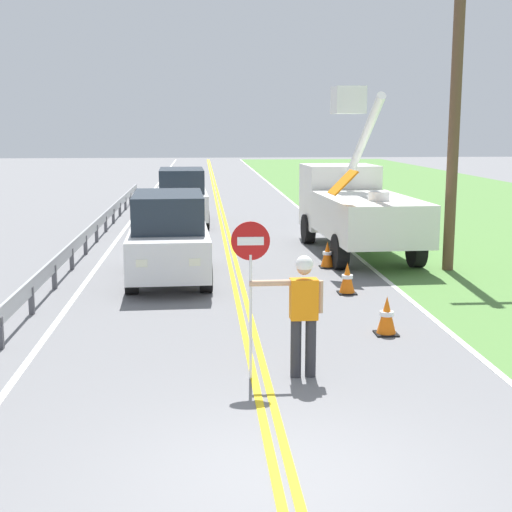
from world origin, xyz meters
TOP-DOWN VIEW (x-y plane):
  - ground_plane at (0.00, 0.00)m, footprint 160.00×160.00m
  - centerline_yellow_left at (-0.09, 20.00)m, footprint 0.11×110.00m
  - centerline_yellow_right at (0.09, 20.00)m, footprint 0.11×110.00m
  - edge_line_right at (3.60, 20.00)m, footprint 0.12×110.00m
  - edge_line_left at (-3.60, 20.00)m, footprint 0.12×110.00m
  - flagger_worker at (0.63, 3.18)m, footprint 1.09×0.25m
  - stop_sign_paddle at (-0.14, 3.17)m, footprint 0.56×0.04m
  - utility_bucket_truck at (3.65, 13.92)m, footprint 2.67×6.90m
  - oncoming_suv_nearest at (-1.62, 10.28)m, footprint 2.04×4.66m
  - oncoming_suv_second at (-1.56, 20.36)m, footprint 2.03×4.66m
  - utility_pole_near at (5.51, 10.99)m, footprint 1.80×0.28m
  - traffic_cone_lead at (2.43, 5.26)m, footprint 0.40×0.40m
  - traffic_cone_mid at (2.37, 8.50)m, footprint 0.40×0.40m
  - traffic_cone_tail at (2.45, 11.53)m, footprint 0.40×0.40m
  - guardrail_left_shoulder at (-4.20, 15.18)m, footprint 0.10×32.00m

SIDE VIEW (x-z plane):
  - ground_plane at x=0.00m, z-range 0.00..0.00m
  - centerline_yellow_left at x=-0.09m, z-range 0.00..0.01m
  - centerline_yellow_right at x=0.09m, z-range 0.00..0.01m
  - edge_line_right at x=3.60m, z-range 0.00..0.01m
  - edge_line_left at x=-3.60m, z-range 0.00..0.01m
  - traffic_cone_lead at x=2.43m, z-range -0.01..0.69m
  - traffic_cone_mid at x=2.37m, z-range -0.01..0.69m
  - traffic_cone_tail at x=2.45m, z-range -0.01..0.69m
  - guardrail_left_shoulder at x=-4.20m, z-range 0.16..0.87m
  - flagger_worker at x=0.63m, z-range 0.13..1.96m
  - oncoming_suv_nearest at x=-1.62m, z-range 0.01..2.11m
  - oncoming_suv_second at x=-1.56m, z-range 0.01..2.11m
  - utility_bucket_truck at x=3.65m, z-range -1.03..3.81m
  - stop_sign_paddle at x=-0.14m, z-range 0.54..2.87m
  - utility_pole_near at x=5.51m, z-range 0.18..7.84m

